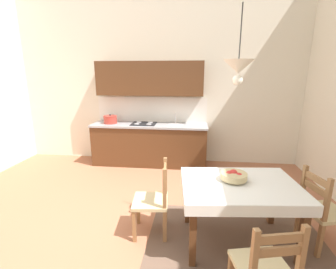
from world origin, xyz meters
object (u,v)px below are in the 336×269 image
Objects in this scene: pendant_lamp at (238,67)px; kitchen_cabinetry at (150,126)px; dining_table at (239,194)px; fruit_bowl at (234,176)px; dining_chair_window_side at (322,211)px; dining_chair_tv_side at (154,200)px.

kitchen_cabinetry is at bearing 121.23° from pendant_lamp.
fruit_bowl is at bearing 136.41° from dining_table.
fruit_bowl is at bearing -65.12° from pendant_lamp.
kitchen_cabinetry reaches higher than dining_table.
dining_table is (1.50, -2.44, -0.23)m from kitchen_cabinetry.
kitchen_cabinetry is at bearing 135.42° from dining_chair_window_side.
dining_chair_tv_side is (0.50, -2.38, -0.41)m from kitchen_cabinetry.
kitchen_cabinetry is 2.95m from pendant_lamp.
pendant_lamp is at bearing 3.66° from dining_chair_tv_side.
dining_chair_tv_side is at bearing -176.34° from pendant_lamp.
dining_table is 4.61× the size of fruit_bowl.
fruit_bowl is (0.94, 0.01, 0.37)m from dining_chair_tv_side.
dining_chair_window_side is at bearing -0.52° from dining_chair_tv_side.
dining_chair_tv_side is 3.10× the size of fruit_bowl.
dining_chair_window_side reaches higher than dining_table.
kitchen_cabinetry reaches higher than dining_chair_tv_side.
kitchen_cabinetry is 2.47m from dining_chair_tv_side.
pendant_lamp is at bearing 175.77° from dining_chair_window_side.
kitchen_cabinetry is at bearing 121.59° from dining_table.
dining_chair_window_side is 1.88m from pendant_lamp.
fruit_bowl is at bearing 0.34° from dining_chair_tv_side.
fruit_bowl is (-0.07, 0.06, 0.19)m from dining_table.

